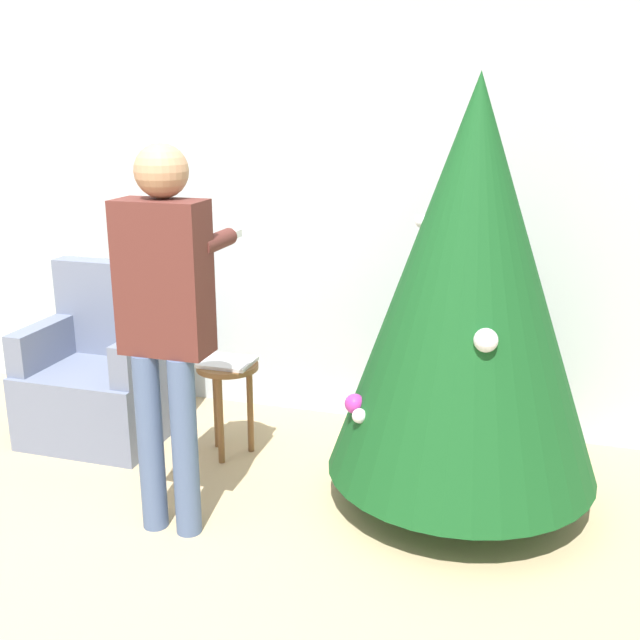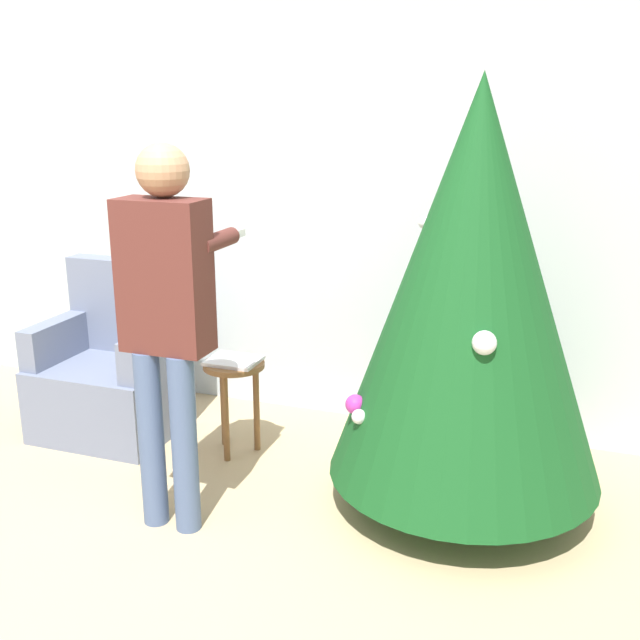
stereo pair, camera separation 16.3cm
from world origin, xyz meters
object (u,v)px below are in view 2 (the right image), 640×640
Objects in this scene: armchair at (114,374)px; side_stool at (234,381)px; christmas_tree at (472,286)px; person_standing at (166,306)px.

armchair is 0.84m from side_stool.
christmas_tree reaches higher than person_standing.
side_stool is (-0.05, 0.75, -0.64)m from person_standing.
christmas_tree is 2.03× the size of armchair.
christmas_tree reaches higher than side_stool.
armchair is (-2.15, 0.17, -0.77)m from christmas_tree.
christmas_tree is at bearing 26.17° from person_standing.
christmas_tree is at bearing -4.63° from armchair.
side_stool is at bearing 93.92° from person_standing.
christmas_tree is 2.29m from armchair.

